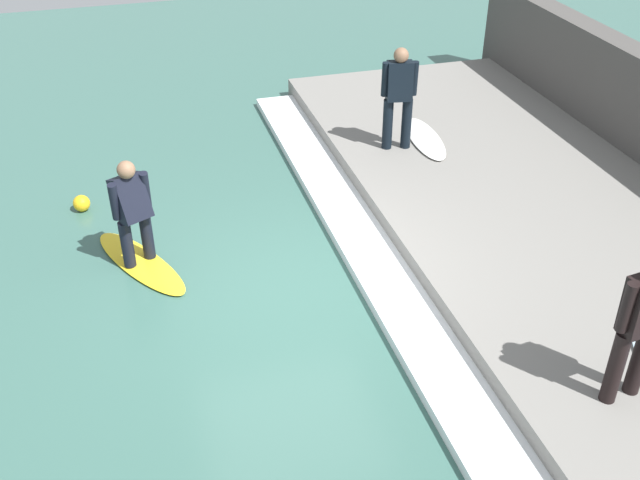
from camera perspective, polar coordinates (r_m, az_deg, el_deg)
The scene contains 9 objects.
ground_plane at distance 9.57m, azimuth -2.45°, elevation -3.90°, with size 28.00×28.00×0.00m, color #386056.
concrete_ledge at distance 10.83m, azimuth 17.43°, elevation 0.38°, with size 4.40×12.67×0.35m, color slate.
wave_foam_crest at distance 9.84m, azimuth 4.59°, elevation -2.36°, with size 0.72×12.03×0.14m, color white.
surfboard_riding at distance 10.31m, azimuth -13.50°, elevation -1.68°, with size 1.35×1.99×0.06m.
surfer_riding at distance 9.87m, azimuth -14.13°, elevation 2.40°, with size 0.54×0.55×1.48m.
surfer_waiting_near at distance 12.03m, azimuth 6.03°, elevation 11.06°, with size 0.56×0.34×1.67m.
surfboard_waiting_near at distance 12.70m, azimuth 8.01°, elevation 7.69°, with size 0.68×1.72×0.06m.
surfer_waiting_far at distance 7.65m, azimuth 23.19°, elevation -5.77°, with size 0.56×0.29×1.66m.
marker_buoy at distance 11.73m, azimuth -17.71°, elevation 2.68°, with size 0.25×0.25×0.25m, color yellow.
Camera 1 is at (-1.74, -7.46, 5.74)m, focal length 42.00 mm.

